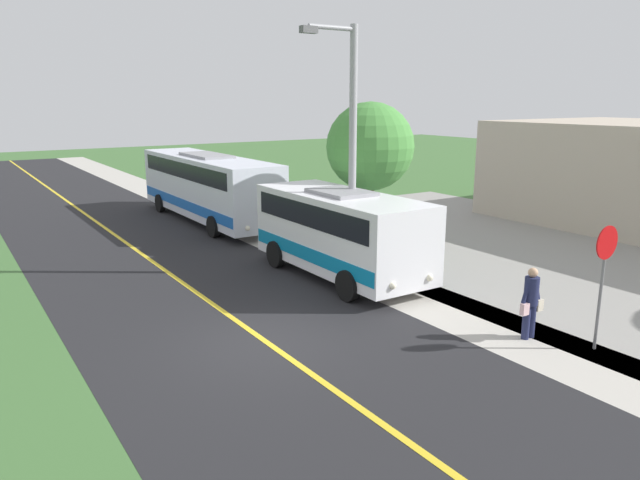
{
  "coord_description": "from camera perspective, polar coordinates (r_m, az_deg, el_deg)",
  "views": [
    {
      "loc": [
        6.04,
        11.62,
        5.56
      ],
      "look_at": [
        -3.5,
        -3.02,
        1.4
      ],
      "focal_mm": 33.39,
      "sensor_mm": 36.0,
      "label": 1
    }
  ],
  "objects": [
    {
      "name": "ground_plane",
      "position": [
        14.23,
        -5.25,
        -9.67
      ],
      "size": [
        120.0,
        120.0,
        0.0
      ],
      "primitive_type": "plane",
      "color": "#3D6633"
    },
    {
      "name": "stop_sign",
      "position": [
        14.54,
        25.57,
        -2.28
      ],
      "size": [
        0.76,
        0.07,
        2.88
      ],
      "color": "slate",
      "rests_on": "ground"
    },
    {
      "name": "shuttle_bus_front",
      "position": [
        18.77,
        2.01,
        1.01
      ],
      "size": [
        2.68,
        6.82,
        2.79
      ],
      "color": "white",
      "rests_on": "ground"
    },
    {
      "name": "transit_bus_rear",
      "position": [
        28.04,
        -10.72,
        5.26
      ],
      "size": [
        2.67,
        10.9,
        3.11
      ],
      "color": "silver",
      "rests_on": "ground"
    },
    {
      "name": "tree_curbside",
      "position": [
        21.96,
        4.83,
        8.86
      ],
      "size": [
        3.21,
        3.21,
        5.47
      ],
      "color": "#4C3826",
      "rests_on": "ground"
    },
    {
      "name": "street_light_pole",
      "position": [
        18.66,
        2.84,
        9.4
      ],
      "size": [
        1.97,
        0.24,
        7.72
      ],
      "color": "#9E9EA3",
      "rests_on": "ground"
    },
    {
      "name": "road_surface",
      "position": [
        14.23,
        -5.25,
        -9.66
      ],
      "size": [
        8.0,
        100.0,
        0.01
      ],
      "primitive_type": "cube",
      "color": "black",
      "rests_on": "ground"
    },
    {
      "name": "sidewalk",
      "position": [
        17.1,
        10.4,
        -5.81
      ],
      "size": [
        2.4,
        100.0,
        0.01
      ],
      "primitive_type": "cube",
      "color": "#B2ADA3",
      "rests_on": "ground"
    },
    {
      "name": "pedestrian_with_bags",
      "position": [
        14.89,
        19.55,
        -5.5
      ],
      "size": [
        0.72,
        0.34,
        1.74
      ],
      "color": "#1E2347",
      "rests_on": "ground"
    },
    {
      "name": "road_centre_line",
      "position": [
        14.23,
        -5.25,
        -9.64
      ],
      "size": [
        0.16,
        100.0,
        0.0
      ],
      "primitive_type": "cube",
      "color": "gold",
      "rests_on": "ground"
    }
  ]
}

